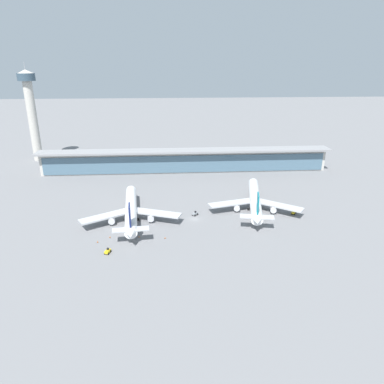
{
  "coord_description": "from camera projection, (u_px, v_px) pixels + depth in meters",
  "views": [
    {
      "loc": [
        -11.63,
        -147.94,
        68.08
      ],
      "look_at": [
        0.0,
        16.78,
        7.28
      ],
      "focal_mm": 32.89,
      "sensor_mm": 36.0,
      "label": 1
    }
  ],
  "objects": [
    {
      "name": "ground_plane",
      "position": [
        195.0,
        219.0,
        162.77
      ],
      "size": [
        1200.0,
        1200.0,
        0.0
      ],
      "primitive_type": "plane",
      "color": "slate"
    },
    {
      "name": "airliner_left_stand",
      "position": [
        131.0,
        210.0,
        160.45
      ],
      "size": [
        45.54,
        59.45,
        15.82
      ],
      "color": "white",
      "rests_on": "ground"
    },
    {
      "name": "airliner_centre_stand",
      "position": [
        255.0,
        200.0,
        172.01
      ],
      "size": [
        44.81,
        59.05,
        15.82
      ],
      "color": "white",
      "rests_on": "ground"
    },
    {
      "name": "service_truck_near_nose_grey",
      "position": [
        195.0,
        214.0,
        166.59
      ],
      "size": [
        3.2,
        3.26,
        2.05
      ],
      "color": "gray",
      "rests_on": "ground"
    },
    {
      "name": "service_truck_under_wing_yellow",
      "position": [
        294.0,
        212.0,
        168.16
      ],
      "size": [
        3.01,
        3.32,
        2.05
      ],
      "color": "yellow",
      "rests_on": "ground"
    },
    {
      "name": "service_truck_mid_apron_yellow",
      "position": [
        108.0,
        251.0,
        133.32
      ],
      "size": [
        2.49,
        3.24,
        2.05
      ],
      "color": "yellow",
      "rests_on": "ground"
    },
    {
      "name": "terminal_building",
      "position": [
        186.0,
        160.0,
        231.17
      ],
      "size": [
        189.41,
        12.8,
        15.2
      ],
      "color": "beige",
      "rests_on": "ground"
    },
    {
      "name": "control_tower",
      "position": [
        31.0,
        108.0,
        249.7
      ],
      "size": [
        12.0,
        12.0,
        68.82
      ],
      "color": "beige",
      "rests_on": "ground"
    },
    {
      "name": "safety_cone_alpha",
      "position": [
        110.0,
        237.0,
        145.46
      ],
      "size": [
        0.62,
        0.62,
        0.7
      ],
      "color": "orange",
      "rests_on": "ground"
    },
    {
      "name": "safety_cone_bravo",
      "position": [
        165.0,
        238.0,
        144.8
      ],
      "size": [
        0.62,
        0.62,
        0.7
      ],
      "color": "orange",
      "rests_on": "ground"
    },
    {
      "name": "safety_cone_charlie",
      "position": [
        98.0,
        242.0,
        141.6
      ],
      "size": [
        0.62,
        0.62,
        0.7
      ],
      "color": "orange",
      "rests_on": "ground"
    },
    {
      "name": "safety_cone_delta",
      "position": [
        139.0,
        236.0,
        145.92
      ],
      "size": [
        0.62,
        0.62,
        0.7
      ],
      "color": "orange",
      "rests_on": "ground"
    }
  ]
}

